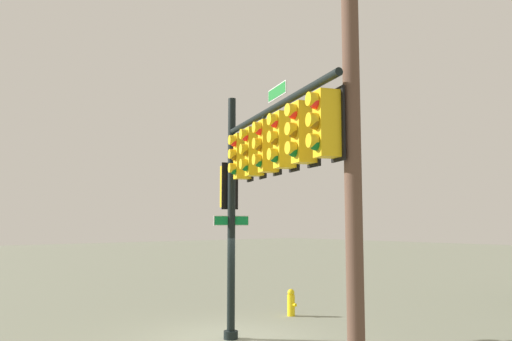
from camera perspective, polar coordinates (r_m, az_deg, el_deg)
name	(u,v)px	position (r m, az deg, el deg)	size (l,w,h in m)	color
ground_plane	(231,339)	(13.39, -2.84, -18.34)	(120.00, 120.00, 0.00)	gray
signal_pole_assembly	(260,162)	(11.09, 0.45, 1.00)	(6.02, 2.60, 6.13)	black
utility_pole	(352,137)	(8.42, 10.73, 3.76)	(1.42, 1.29, 8.31)	brown
fire_hydrant	(291,303)	(16.43, 3.96, -14.55)	(0.33, 0.24, 0.83)	yellow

